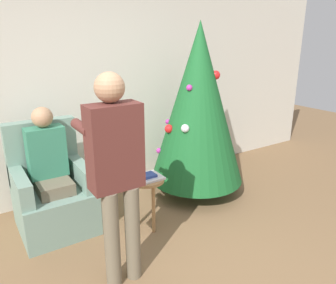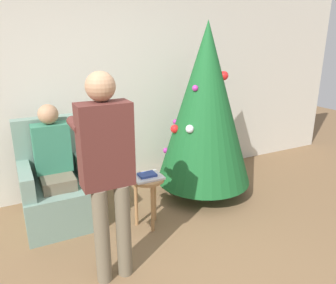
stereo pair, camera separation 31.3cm
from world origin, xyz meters
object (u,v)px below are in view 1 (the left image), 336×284
armchair (52,194)px  person_seated (50,165)px  christmas_tree (198,105)px  person_standing (116,164)px  side_stool (147,189)px

armchair → person_seated: 0.33m
christmas_tree → armchair: christmas_tree is taller
armchair → person_standing: person_standing is taller
person_seated → person_standing: size_ratio=0.75×
christmas_tree → person_standing: (-1.46, -0.89, -0.14)m
armchair → side_stool: (0.80, -0.55, 0.07)m
christmas_tree → armchair: size_ratio=1.91×
christmas_tree → person_standing: size_ratio=1.24×
christmas_tree → side_stool: christmas_tree is taller
christmas_tree → person_standing: 1.71m
person_seated → person_standing: (0.25, -1.04, 0.30)m
person_seated → christmas_tree: bearing=-5.0°
person_standing → armchair: bearing=103.1°
armchair → side_stool: armchair is taller
person_standing → side_stool: size_ratio=3.07×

